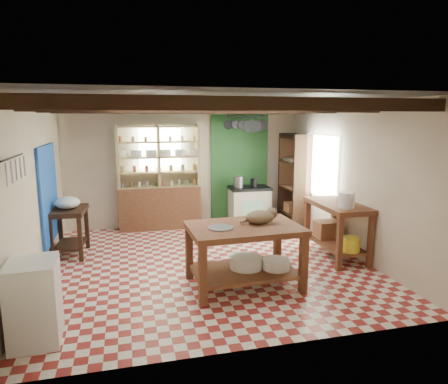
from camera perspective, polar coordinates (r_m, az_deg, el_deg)
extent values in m
cube|color=maroon|center=(6.59, -2.35, -10.24)|extent=(5.00, 5.00, 0.02)
cube|color=#47474C|center=(6.17, -2.54, 13.05)|extent=(5.00, 5.00, 0.02)
cube|color=beige|center=(8.69, -5.78, 3.71)|extent=(5.00, 0.04, 2.60)
cube|color=beige|center=(3.89, 5.04, -4.89)|extent=(5.00, 0.04, 2.60)
cube|color=beige|center=(6.26, -25.49, 0.03)|extent=(0.04, 5.00, 2.60)
cube|color=beige|center=(7.18, 17.52, 1.81)|extent=(0.04, 5.00, 2.60)
cube|color=#341F12|center=(6.16, -2.53, 11.94)|extent=(5.00, 3.80, 0.15)
cube|color=#184CB6|center=(7.15, -23.75, -0.25)|extent=(0.04, 1.40, 1.60)
cube|color=#215225|center=(8.93, 2.23, 3.62)|extent=(1.30, 0.04, 2.30)
cube|color=silver|center=(8.57, -9.14, 6.22)|extent=(0.90, 0.02, 0.80)
cube|color=silver|center=(8.01, 13.72, 3.60)|extent=(0.02, 1.30, 1.20)
cube|color=black|center=(5.02, -27.87, 3.01)|extent=(0.06, 0.90, 0.28)
cube|color=black|center=(8.46, 3.08, 9.54)|extent=(0.86, 0.12, 0.36)
cube|color=tan|center=(8.47, -9.25, 2.08)|extent=(1.70, 0.34, 2.20)
cube|color=#341F12|center=(8.69, 10.00, 1.61)|extent=(0.40, 0.86, 2.00)
cube|color=brown|center=(5.66, 2.88, -9.06)|extent=(1.56, 1.07, 0.87)
cube|color=beige|center=(8.81, 3.62, -1.96)|extent=(0.87, 0.60, 0.85)
cube|color=#341F12|center=(7.33, -21.17, -5.35)|extent=(0.61, 0.85, 0.82)
cube|color=white|center=(4.76, -25.46, -13.95)|extent=(0.52, 0.61, 0.88)
cube|color=brown|center=(7.02, 15.76, -5.25)|extent=(0.67, 1.31, 0.93)
ellipsoid|color=#81694B|center=(5.63, 5.17, -3.57)|extent=(0.47, 0.40, 0.19)
cylinder|color=#95949B|center=(5.38, -0.45, -5.13)|extent=(0.36, 0.36, 0.02)
cylinder|color=white|center=(5.76, 3.18, -10.00)|extent=(0.48, 0.48, 0.16)
cylinder|color=white|center=(5.77, 7.49, -10.16)|extent=(0.40, 0.40, 0.14)
cylinder|color=#95949B|center=(8.64, 2.07, 1.47)|extent=(0.21, 0.21, 0.24)
cylinder|color=black|center=(8.74, 4.29, 1.36)|extent=(0.15, 0.15, 0.18)
ellipsoid|color=white|center=(7.21, -21.44, -1.42)|extent=(0.43, 0.43, 0.20)
cylinder|color=white|center=(6.56, 17.09, -1.11)|extent=(0.25, 0.25, 0.25)
cube|color=#935D3B|center=(7.29, 14.60, -5.17)|extent=(0.43, 0.35, 0.30)
cylinder|color=yellow|center=(6.67, 17.57, -7.14)|extent=(0.31, 0.31, 0.22)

